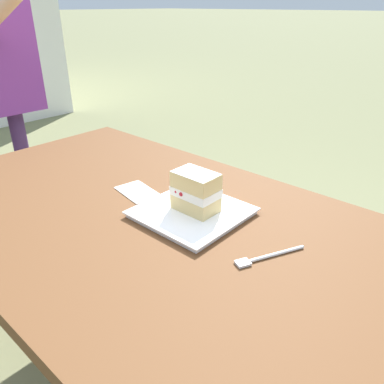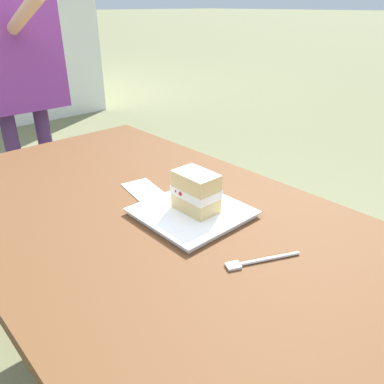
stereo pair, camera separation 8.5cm
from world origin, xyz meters
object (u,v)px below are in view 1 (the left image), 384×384
at_px(patio_table, 174,256).
at_px(paper_napkin, 138,192).
at_px(dessert_plate, 192,213).
at_px(dessert_fork, 266,257).
at_px(cake_slice, 195,191).

height_order(patio_table, paper_napkin, paper_napkin).
relative_size(patio_table, dessert_plate, 6.45).
xyz_separation_m(dessert_plate, dessert_fork, (0.24, -0.03, -0.00)).
relative_size(dessert_plate, cake_slice, 2.23).
height_order(patio_table, cake_slice, cake_slice).
bearing_deg(patio_table, paper_napkin, 161.76).
xyz_separation_m(cake_slice, dessert_fork, (0.24, -0.04, -0.06)).
bearing_deg(paper_napkin, dessert_fork, -3.46).
height_order(patio_table, dessert_plate, dessert_plate).
bearing_deg(patio_table, dessert_fork, 10.28).
bearing_deg(dessert_plate, patio_table, -86.20).
distance_m(cake_slice, paper_napkin, 0.22).
bearing_deg(dessert_fork, paper_napkin, 176.54).
distance_m(dessert_plate, dessert_fork, 0.25).
xyz_separation_m(cake_slice, paper_napkin, (-0.21, -0.01, -0.07)).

